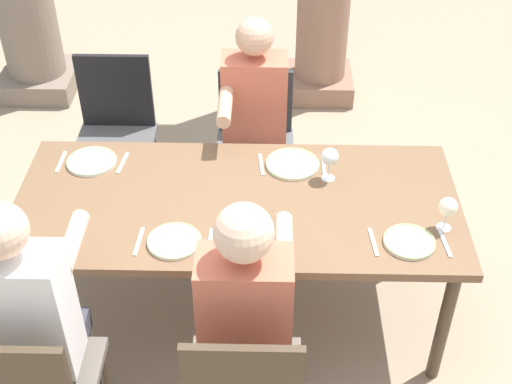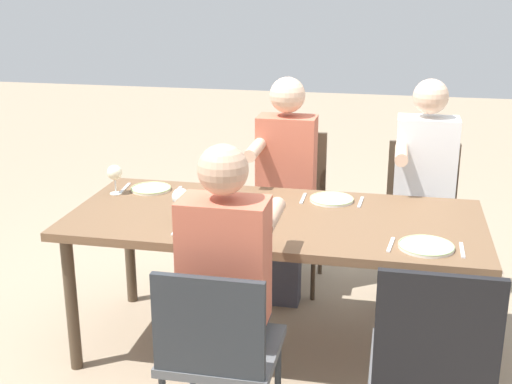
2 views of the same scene
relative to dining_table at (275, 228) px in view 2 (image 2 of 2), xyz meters
name	(u,v)px [view 2 (image 2 of 2)]	position (x,y,z in m)	size (l,w,h in m)	color
ground_plane	(274,348)	(0.00, 0.00, -0.67)	(16.00, 16.00, 0.00)	gray
dining_table	(275,228)	(0.00, 0.00, 0.00)	(2.01, 0.90, 0.74)	brown
chair_west_north	(432,362)	(-0.73, 0.87, -0.13)	(0.44, 0.44, 0.94)	#4F4F50
chair_west_south	(421,210)	(-0.73, -0.87, -0.15)	(0.44, 0.44, 0.91)	#6A6158
chair_mid_north	(218,348)	(0.06, 0.87, -0.17)	(0.44, 0.44, 0.85)	#5B5E61
chair_mid_south	(290,198)	(0.06, -0.87, -0.13)	(0.44, 0.44, 0.94)	#6A6158
diner_woman_green	(423,190)	(-0.73, -0.70, 0.03)	(0.35, 0.49, 1.32)	#3F3F4C
diner_man_white	(284,182)	(0.07, -0.67, 0.03)	(0.35, 0.49, 1.31)	#3F3F4C
diner_guest_third	(230,285)	(0.06, 0.68, 0.00)	(0.35, 0.49, 1.28)	#3F3F4C
plate_0	(426,246)	(-0.71, 0.27, 0.07)	(0.24, 0.24, 0.02)	white
fork_0	(462,250)	(-0.86, 0.27, 0.07)	(0.02, 0.17, 0.01)	silver
spoon_0	(391,245)	(-0.56, 0.27, 0.07)	(0.02, 0.17, 0.01)	silver
plate_1	(332,199)	(-0.25, -0.29, 0.07)	(0.23, 0.23, 0.02)	white
fork_1	(361,202)	(-0.40, -0.29, 0.07)	(0.02, 0.17, 0.01)	silver
spoon_1	(303,198)	(-0.10, -0.29, 0.07)	(0.02, 0.17, 0.01)	silver
plate_2	(209,230)	(0.26, 0.27, 0.07)	(0.26, 0.26, 0.02)	silver
wine_glass_2	(181,198)	(0.42, 0.17, 0.19)	(0.08, 0.08, 0.17)	white
fork_2	(241,233)	(0.11, 0.27, 0.07)	(0.02, 0.17, 0.01)	silver
spoon_2	(178,229)	(0.41, 0.27, 0.07)	(0.02, 0.17, 0.01)	silver
plate_3	(151,189)	(0.74, -0.27, 0.07)	(0.22, 0.22, 0.02)	silver
wine_glass_3	(115,173)	(0.90, -0.17, 0.18)	(0.08, 0.08, 0.16)	white
fork_3	(177,191)	(0.59, -0.27, 0.07)	(0.02, 0.17, 0.01)	silver
spoon_3	(125,188)	(0.89, -0.27, 0.07)	(0.02, 0.17, 0.01)	silver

